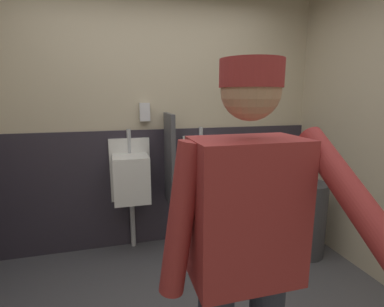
% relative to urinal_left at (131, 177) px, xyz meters
% --- Properties ---
extents(wall_back, '(4.11, 0.12, 2.68)m').
position_rel_urinal_left_xyz_m(wall_back, '(0.24, 0.22, 0.56)').
color(wall_back, beige).
rests_on(wall_back, ground_plane).
extents(wainscot_band_back, '(3.51, 0.03, 1.23)m').
position_rel_urinal_left_xyz_m(wainscot_band_back, '(0.24, 0.14, -0.16)').
color(wainscot_band_back, '#2D2833').
rests_on(wainscot_band_back, ground_plane).
extents(urinal_left, '(0.40, 0.34, 1.24)m').
position_rel_urinal_left_xyz_m(urinal_left, '(0.00, 0.00, 0.00)').
color(urinal_left, white).
rests_on(urinal_left, ground_plane).
extents(urinal_middle, '(0.40, 0.34, 1.24)m').
position_rel_urinal_left_xyz_m(urinal_middle, '(0.75, 0.00, 0.00)').
color(urinal_middle, white).
rests_on(urinal_middle, ground_plane).
extents(privacy_divider_panel, '(0.04, 0.40, 0.90)m').
position_rel_urinal_left_xyz_m(privacy_divider_panel, '(0.38, -0.07, 0.17)').
color(privacy_divider_panel, '#4C4C51').
extents(person, '(0.62, 0.60, 1.69)m').
position_rel_urinal_left_xyz_m(person, '(0.32, -1.87, 0.21)').
color(person, '#2D3342').
rests_on(person, ground_plane).
extents(trash_bin, '(0.36, 0.36, 0.74)m').
position_rel_urinal_left_xyz_m(trash_bin, '(1.66, -0.51, -0.41)').
color(trash_bin, '#38383D').
rests_on(trash_bin, ground_plane).
extents(soap_dispenser, '(0.10, 0.07, 0.18)m').
position_rel_urinal_left_xyz_m(soap_dispenser, '(0.17, 0.12, 0.63)').
color(soap_dispenser, silver).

